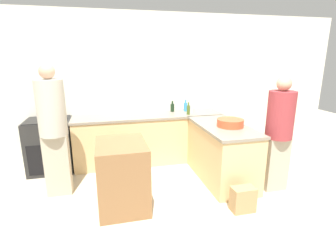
{
  "coord_description": "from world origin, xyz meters",
  "views": [
    {
      "loc": [
        -0.77,
        -2.74,
        1.93
      ],
      "look_at": [
        0.12,
        0.84,
        0.94
      ],
      "focal_mm": 28.0,
      "sensor_mm": 36.0,
      "label": 1
    }
  ],
  "objects_px": {
    "dish_soap_bottle": "(186,107)",
    "wine_bottle_dark": "(172,107)",
    "mixing_bowl": "(230,123)",
    "person_by_range": "(53,127)",
    "olive_oil_bottle": "(188,110)",
    "person_at_peninsula": "(279,131)",
    "vinegar_bottle_clear": "(192,107)",
    "island_table": "(122,175)",
    "paper_bag": "(243,199)",
    "range_oven": "(50,145)"
  },
  "relations": [
    {
      "from": "olive_oil_bottle",
      "to": "range_oven",
      "type": "bearing_deg",
      "value": 176.39
    },
    {
      "from": "range_oven",
      "to": "olive_oil_bottle",
      "type": "height_order",
      "value": "olive_oil_bottle"
    },
    {
      "from": "island_table",
      "to": "person_by_range",
      "type": "bearing_deg",
      "value": 147.49
    },
    {
      "from": "island_table",
      "to": "paper_bag",
      "type": "height_order",
      "value": "island_table"
    },
    {
      "from": "vinegar_bottle_clear",
      "to": "person_by_range",
      "type": "distance_m",
      "value": 2.43
    },
    {
      "from": "paper_bag",
      "to": "wine_bottle_dark",
      "type": "bearing_deg",
      "value": 100.07
    },
    {
      "from": "mixing_bowl",
      "to": "person_by_range",
      "type": "height_order",
      "value": "person_by_range"
    },
    {
      "from": "dish_soap_bottle",
      "to": "wine_bottle_dark",
      "type": "distance_m",
      "value": 0.26
    },
    {
      "from": "person_at_peninsula",
      "to": "person_by_range",
      "type": "bearing_deg",
      "value": 168.61
    },
    {
      "from": "dish_soap_bottle",
      "to": "person_by_range",
      "type": "bearing_deg",
      "value": -155.02
    },
    {
      "from": "island_table",
      "to": "person_at_peninsula",
      "type": "height_order",
      "value": "person_at_peninsula"
    },
    {
      "from": "range_oven",
      "to": "vinegar_bottle_clear",
      "type": "relative_size",
      "value": 3.38
    },
    {
      "from": "range_oven",
      "to": "island_table",
      "type": "height_order",
      "value": "range_oven"
    },
    {
      "from": "island_table",
      "to": "vinegar_bottle_clear",
      "type": "distance_m",
      "value": 2.08
    },
    {
      "from": "island_table",
      "to": "dish_soap_bottle",
      "type": "relative_size",
      "value": 3.95
    },
    {
      "from": "olive_oil_bottle",
      "to": "paper_bag",
      "type": "distance_m",
      "value": 1.96
    },
    {
      "from": "mixing_bowl",
      "to": "olive_oil_bottle",
      "type": "xyz_separation_m",
      "value": [
        -0.35,
        0.96,
        0.03
      ]
    },
    {
      "from": "olive_oil_bottle",
      "to": "person_at_peninsula",
      "type": "bearing_deg",
      "value": -56.21
    },
    {
      "from": "vinegar_bottle_clear",
      "to": "person_at_peninsula",
      "type": "bearing_deg",
      "value": -61.7
    },
    {
      "from": "olive_oil_bottle",
      "to": "mixing_bowl",
      "type": "bearing_deg",
      "value": -70.0
    },
    {
      "from": "mixing_bowl",
      "to": "olive_oil_bottle",
      "type": "bearing_deg",
      "value": 110.0
    },
    {
      "from": "mixing_bowl",
      "to": "paper_bag",
      "type": "xyz_separation_m",
      "value": [
        -0.19,
        -0.82,
        -0.79
      ]
    },
    {
      "from": "range_oven",
      "to": "olive_oil_bottle",
      "type": "relative_size",
      "value": 3.98
    },
    {
      "from": "person_by_range",
      "to": "paper_bag",
      "type": "xyz_separation_m",
      "value": [
        2.33,
        -1.04,
        -0.83
      ]
    },
    {
      "from": "person_at_peninsula",
      "to": "dish_soap_bottle",
      "type": "bearing_deg",
      "value": 117.61
    },
    {
      "from": "mixing_bowl",
      "to": "vinegar_bottle_clear",
      "type": "relative_size",
      "value": 1.48
    },
    {
      "from": "dish_soap_bottle",
      "to": "wine_bottle_dark",
      "type": "height_order",
      "value": "dish_soap_bottle"
    },
    {
      "from": "island_table",
      "to": "dish_soap_bottle",
      "type": "height_order",
      "value": "dish_soap_bottle"
    },
    {
      "from": "island_table",
      "to": "dish_soap_bottle",
      "type": "xyz_separation_m",
      "value": [
        1.35,
        1.58,
        0.55
      ]
    },
    {
      "from": "mixing_bowl",
      "to": "person_by_range",
      "type": "distance_m",
      "value": 2.53
    },
    {
      "from": "range_oven",
      "to": "island_table",
      "type": "distance_m",
      "value": 1.81
    },
    {
      "from": "paper_bag",
      "to": "person_by_range",
      "type": "bearing_deg",
      "value": 155.85
    },
    {
      "from": "wine_bottle_dark",
      "to": "vinegar_bottle_clear",
      "type": "bearing_deg",
      "value": -31.71
    },
    {
      "from": "person_at_peninsula",
      "to": "wine_bottle_dark",
      "type": "bearing_deg",
      "value": 123.68
    },
    {
      "from": "range_oven",
      "to": "dish_soap_bottle",
      "type": "relative_size",
      "value": 4.1
    },
    {
      "from": "olive_oil_bottle",
      "to": "dish_soap_bottle",
      "type": "xyz_separation_m",
      "value": [
        0.04,
        0.3,
        -0.0
      ]
    },
    {
      "from": "olive_oil_bottle",
      "to": "wine_bottle_dark",
      "type": "relative_size",
      "value": 1.12
    },
    {
      "from": "vinegar_bottle_clear",
      "to": "paper_bag",
      "type": "distance_m",
      "value": 2.08
    },
    {
      "from": "wine_bottle_dark",
      "to": "paper_bag",
      "type": "xyz_separation_m",
      "value": [
        0.37,
        -2.1,
        -0.81
      ]
    },
    {
      "from": "island_table",
      "to": "person_at_peninsula",
      "type": "bearing_deg",
      "value": -1.85
    },
    {
      "from": "dish_soap_bottle",
      "to": "paper_bag",
      "type": "xyz_separation_m",
      "value": [
        0.12,
        -2.07,
        -0.82
      ]
    },
    {
      "from": "person_by_range",
      "to": "paper_bag",
      "type": "distance_m",
      "value": 2.68
    },
    {
      "from": "dish_soap_bottle",
      "to": "person_at_peninsula",
      "type": "xyz_separation_m",
      "value": [
        0.86,
        -1.65,
        -0.09
      ]
    },
    {
      "from": "dish_soap_bottle",
      "to": "range_oven",
      "type": "bearing_deg",
      "value": -176.61
    },
    {
      "from": "person_by_range",
      "to": "person_at_peninsula",
      "type": "xyz_separation_m",
      "value": [
        3.07,
        -0.62,
        -0.1
      ]
    },
    {
      "from": "island_table",
      "to": "wine_bottle_dark",
      "type": "xyz_separation_m",
      "value": [
        1.1,
        1.6,
        0.54
      ]
    },
    {
      "from": "dish_soap_bottle",
      "to": "vinegar_bottle_clear",
      "type": "relative_size",
      "value": 0.82
    },
    {
      "from": "wine_bottle_dark",
      "to": "person_at_peninsula",
      "type": "xyz_separation_m",
      "value": [
        1.12,
        -1.68,
        -0.08
      ]
    },
    {
      "from": "olive_oil_bottle",
      "to": "person_at_peninsula",
      "type": "relative_size",
      "value": 0.14
    },
    {
      "from": "wine_bottle_dark",
      "to": "person_by_range",
      "type": "distance_m",
      "value": 2.22
    }
  ]
}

